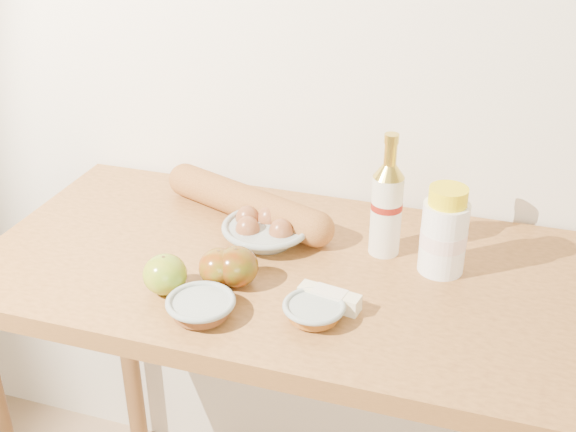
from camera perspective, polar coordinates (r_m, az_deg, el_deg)
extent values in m
cube|color=silver|center=(1.52, 4.29, 15.63)|extent=(3.50, 0.02, 2.60)
cube|color=#AD7337|center=(1.39, 0.38, -4.54)|extent=(1.20, 0.60, 0.04)
cylinder|color=brown|center=(2.02, -12.68, -8.92)|extent=(0.05, 0.05, 0.86)
cylinder|color=brown|center=(1.83, 20.18, -14.97)|extent=(0.05, 0.05, 0.86)
cylinder|color=beige|center=(1.39, 7.75, 0.06)|extent=(0.07, 0.07, 0.16)
cylinder|color=maroon|center=(1.38, 7.81, 0.84)|extent=(0.08, 0.08, 0.01)
cone|color=gold|center=(1.35, 8.00, 3.57)|extent=(0.07, 0.07, 0.03)
cylinder|color=gold|center=(1.33, 8.10, 4.90)|extent=(0.03, 0.03, 0.04)
cylinder|color=gold|center=(1.32, 8.19, 6.08)|extent=(0.03, 0.03, 0.02)
cylinder|color=white|center=(1.35, 12.19, -1.67)|extent=(0.11, 0.11, 0.14)
cylinder|color=#F3D3CB|center=(1.35, 12.19, -1.67)|extent=(0.11, 0.11, 0.03)
cylinder|color=yellow|center=(1.31, 12.56, 1.54)|extent=(0.09, 0.09, 0.03)
torus|color=gray|center=(1.43, -1.76, -0.85)|extent=(0.20, 0.20, 0.01)
ellipsoid|color=brown|center=(1.42, -3.20, -1.19)|extent=(0.06, 0.06, 0.06)
ellipsoid|color=brown|center=(1.41, -0.55, -1.39)|extent=(0.06, 0.06, 0.06)
ellipsoid|color=brown|center=(1.46, -1.52, -0.32)|extent=(0.06, 0.06, 0.06)
ellipsoid|color=brown|center=(1.46, -3.22, -0.32)|extent=(0.06, 0.06, 0.06)
ellipsoid|color=brown|center=(1.45, 0.10, -0.57)|extent=(0.06, 0.06, 0.06)
cylinder|color=#A76B33|center=(1.52, -3.30, 1.04)|extent=(0.37, 0.20, 0.07)
sphere|color=#A76B33|center=(1.63, -8.12, 2.86)|extent=(0.09, 0.09, 0.07)
sphere|color=#A76B33|center=(1.42, 2.26, -1.05)|extent=(0.09, 0.09, 0.07)
ellipsoid|color=#A49820|center=(1.30, -9.69, -4.57)|extent=(0.09, 0.09, 0.07)
cylinder|color=#52371B|center=(1.28, -9.80, -3.41)|extent=(0.01, 0.01, 0.01)
ellipsoid|color=#970D08|center=(1.31, -5.44, -4.05)|extent=(0.08, 0.08, 0.07)
cylinder|color=#52381B|center=(1.29, -5.50, -2.95)|extent=(0.01, 0.01, 0.01)
ellipsoid|color=maroon|center=(1.30, -4.09, -4.01)|extent=(0.10, 0.10, 0.07)
cylinder|color=#452F17|center=(1.29, -4.14, -2.83)|extent=(0.01, 0.01, 0.01)
torus|color=gray|center=(1.23, -6.92, -6.73)|extent=(0.13, 0.13, 0.01)
cylinder|color=brown|center=(1.24, -6.89, -7.19)|extent=(0.10, 0.10, 0.02)
torus|color=#8F9C96|center=(1.22, 2.07, -7.11)|extent=(0.13, 0.13, 0.01)
cylinder|color=brown|center=(1.22, 2.07, -7.53)|extent=(0.11, 0.11, 0.02)
cube|color=beige|center=(1.26, 3.29, -6.52)|extent=(0.11, 0.05, 0.03)
cube|color=beige|center=(1.26, 3.29, -6.52)|extent=(0.06, 0.04, 0.03)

